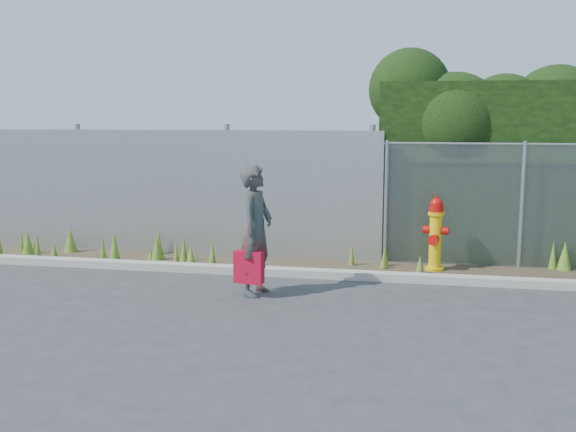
{
  "coord_description": "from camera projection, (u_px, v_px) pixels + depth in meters",
  "views": [
    {
      "loc": [
        1.41,
        -7.65,
        2.44
      ],
      "look_at": [
        -0.3,
        1.4,
        1.0
      ],
      "focal_mm": 40.0,
      "sensor_mm": 36.0,
      "label": 1
    }
  ],
  "objects": [
    {
      "name": "corrugated_fence",
      "position": [
        142.0,
        192.0,
        11.4
      ],
      "size": [
        8.5,
        0.21,
        2.3
      ],
      "color": "#A4A5AB",
      "rests_on": "ground"
    },
    {
      "name": "weed_strip",
      "position": [
        334.0,
        260.0,
        10.33
      ],
      "size": [
        16.0,
        1.31,
        0.55
      ],
      "color": "#403324",
      "rests_on": "ground"
    },
    {
      "name": "red_tote_bag",
      "position": [
        249.0,
        267.0,
        8.66
      ],
      "size": [
        0.4,
        0.15,
        0.52
      ],
      "rotation": [
        0.0,
        0.0,
        -0.12
      ],
      "color": "#A50925"
    },
    {
      "name": "curb",
      "position": [
        312.0,
        273.0,
        9.8
      ],
      "size": [
        16.0,
        0.22,
        0.12
      ],
      "primitive_type": "cube",
      "color": "#A59F95",
      "rests_on": "ground"
    },
    {
      "name": "black_shoulder_bag",
      "position": [
        256.0,
        225.0,
        8.85
      ],
      "size": [
        0.22,
        0.09,
        0.16
      ],
      "rotation": [
        0.0,
        0.0,
        0.33
      ],
      "color": "black"
    },
    {
      "name": "fire_hydrant",
      "position": [
        435.0,
        235.0,
        10.09
      ],
      "size": [
        0.4,
        0.36,
        1.21
      ],
      "rotation": [
        0.0,
        0.0,
        -0.22
      ],
      "color": "yellow",
      "rests_on": "ground"
    },
    {
      "name": "ground",
      "position": [
        291.0,
        312.0,
        8.06
      ],
      "size": [
        80.0,
        80.0,
        0.0
      ],
      "primitive_type": "plane",
      "color": "#363638",
      "rests_on": "ground"
    },
    {
      "name": "woman",
      "position": [
        256.0,
        230.0,
        8.75
      ],
      "size": [
        0.53,
        0.72,
        1.79
      ],
      "primitive_type": "imported",
      "rotation": [
        0.0,
        0.0,
        1.41
      ],
      "color": "#0F6157",
      "rests_on": "ground"
    }
  ]
}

